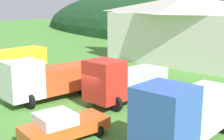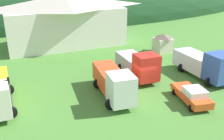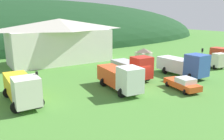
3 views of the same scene
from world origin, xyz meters
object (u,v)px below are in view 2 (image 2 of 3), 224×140
Objects in this scene: play_shed_cream at (163,43)px; box_truck_blue at (205,64)px; service_pickup_orange at (192,95)px; depot_building at (65,20)px; heavy_rig_white at (114,82)px; crane_truck_red at (138,65)px; traffic_light_west at (10,92)px; traffic_cone_near_pickup at (176,95)px.

play_shed_cream is 0.36× the size of box_truck_blue.
box_truck_blue is 6.77m from service_pickup_orange.
depot_building reaches higher than heavy_rig_white.
traffic_light_west is at bearing -77.11° from crane_truck_red.
heavy_rig_white is at bearing -89.04° from box_truck_blue.
traffic_cone_near_pickup is (-6.75, -12.90, -1.49)m from play_shed_cream.
depot_building is 6.94× the size of play_shed_cream.
depot_building is 22.07m from traffic_light_west.
crane_truck_red is 5.95m from traffic_cone_near_pickup.
service_pickup_orange is (-5.21, -4.23, -0.96)m from box_truck_blue.
box_truck_blue is 15.47× the size of traffic_cone_near_pickup.
box_truck_blue is 1.54× the size of service_pickup_orange.
traffic_cone_near_pickup is (15.78, -2.72, -2.22)m from traffic_light_west.
depot_building is 5.61× the size of traffic_light_west.
play_shed_cream is at bearing -36.67° from depot_building.
play_shed_cream is (12.73, -9.48, -2.79)m from depot_building.
box_truck_blue is 6.35m from traffic_cone_near_pickup.
box_truck_blue is at bearing 22.66° from traffic_cone_near_pickup.
box_truck_blue is (7.15, -3.16, 0.11)m from crane_truck_red.
service_pickup_orange reaches higher than traffic_cone_near_pickup.
traffic_light_west is at bearing -88.46° from heavy_rig_white.
depot_building is at bearing 63.51° from traffic_light_west.
heavy_rig_white is at bearing 161.73° from traffic_cone_near_pickup.
play_shed_cream is at bearing 24.32° from traffic_light_west.
service_pickup_orange is (-6.34, -14.78, -0.66)m from play_shed_cream.
heavy_rig_white is 2.25× the size of traffic_light_west.
crane_truck_red is 14.19× the size of traffic_cone_near_pickup.
heavy_rig_white is 11.79m from box_truck_blue.
crane_truck_red is at bearing -138.23° from play_shed_cream.
depot_building is 23.56m from traffic_cone_near_pickup.
crane_truck_red is at bearing 132.45° from heavy_rig_white.
heavy_rig_white is at bearing -111.04° from service_pickup_orange.
box_truck_blue reaches higher than play_shed_cream.
depot_building is 17.65m from crane_truck_red.
depot_building is at bearing -155.53° from service_pickup_orange.
heavy_rig_white is 1.10× the size of crane_truck_red.
depot_building is 2.49× the size of heavy_rig_white.
box_truck_blue reaches higher than traffic_light_west.
crane_truck_red reaches higher than traffic_cone_near_pickup.
heavy_rig_white is 1.01× the size of box_truck_blue.
crane_truck_red is at bearing -155.51° from service_pickup_orange.
traffic_light_west is 16.17m from traffic_cone_near_pickup.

